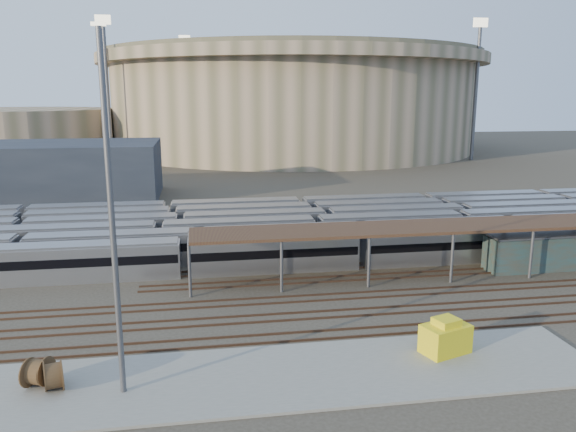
% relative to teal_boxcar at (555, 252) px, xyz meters
% --- Properties ---
extents(ground, '(420.00, 420.00, 0.00)m').
position_rel_teal_boxcar_xyz_m(ground, '(-30.90, -4.00, -1.82)').
color(ground, '#383026').
rests_on(ground, ground).
extents(apron, '(50.00, 9.00, 0.20)m').
position_rel_teal_boxcar_xyz_m(apron, '(-35.90, -19.00, -1.72)').
color(apron, gray).
rests_on(apron, ground).
extents(subway_trains, '(129.71, 23.90, 3.60)m').
position_rel_teal_boxcar_xyz_m(subway_trains, '(-31.20, 14.50, -0.02)').
color(subway_trains, '#AEAFB3').
rests_on(subway_trains, ground).
extents(inspection_shed, '(60.30, 6.00, 5.30)m').
position_rel_teal_boxcar_xyz_m(inspection_shed, '(-8.90, 0.00, 3.16)').
color(inspection_shed, '#545459').
rests_on(inspection_shed, ground).
extents(empty_tracks, '(170.00, 9.62, 0.18)m').
position_rel_teal_boxcar_xyz_m(empty_tracks, '(-30.90, -9.00, -1.73)').
color(empty_tracks, '#4C3323').
rests_on(empty_tracks, ground).
extents(stadium, '(124.00, 124.00, 32.50)m').
position_rel_teal_boxcar_xyz_m(stadium, '(-5.90, 136.00, 14.65)').
color(stadium, tan).
rests_on(stadium, ground).
extents(secondary_arena, '(56.00, 56.00, 14.00)m').
position_rel_teal_boxcar_xyz_m(secondary_arena, '(-90.90, 126.00, 5.18)').
color(secondary_arena, tan).
rests_on(secondary_arena, ground).
extents(service_building, '(42.00, 20.00, 10.00)m').
position_rel_teal_boxcar_xyz_m(service_building, '(-65.90, 51.00, 3.18)').
color(service_building, '#1E232D').
rests_on(service_building, ground).
extents(floodlight_0, '(4.00, 1.00, 38.40)m').
position_rel_teal_boxcar_xyz_m(floodlight_0, '(-60.90, 106.00, 18.83)').
color(floodlight_0, '#545459').
rests_on(floodlight_0, ground).
extents(floodlight_2, '(4.00, 1.00, 38.40)m').
position_rel_teal_boxcar_xyz_m(floodlight_2, '(39.10, 96.00, 18.83)').
color(floodlight_2, '#545459').
rests_on(floodlight_2, ground).
extents(floodlight_3, '(4.00, 1.00, 38.40)m').
position_rel_teal_boxcar_xyz_m(floodlight_3, '(-40.90, 156.00, 18.83)').
color(floodlight_3, '#545459').
rests_on(floodlight_3, ground).
extents(teal_boxcar, '(15.68, 3.44, 3.64)m').
position_rel_teal_boxcar_xyz_m(teal_boxcar, '(0.00, 0.00, 0.00)').
color(teal_boxcar, '#1E464B').
rests_on(teal_boxcar, ground).
extents(cable_reel_west, '(1.57, 2.14, 1.92)m').
position_rel_teal_boxcar_xyz_m(cable_reel_west, '(-47.27, -18.62, -0.66)').
color(cable_reel_west, '#513620').
rests_on(cable_reel_west, apron).
extents(cable_reel_east, '(1.71, 2.18, 1.92)m').
position_rel_teal_boxcar_xyz_m(cable_reel_east, '(-48.37, -17.95, -0.66)').
color(cable_reel_east, '#513620').
rests_on(cable_reel_east, apron).
extents(yard_light_pole, '(0.81, 0.36, 22.15)m').
position_rel_teal_boxcar_xyz_m(yard_light_pole, '(-42.93, -19.50, 9.54)').
color(yard_light_pole, '#545459').
rests_on(yard_light_pole, apron).
extents(yellow_equipment, '(3.84, 3.06, 2.09)m').
position_rel_teal_boxcar_xyz_m(yellow_equipment, '(-20.62, -17.61, -0.58)').
color(yellow_equipment, yellow).
rests_on(yellow_equipment, apron).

